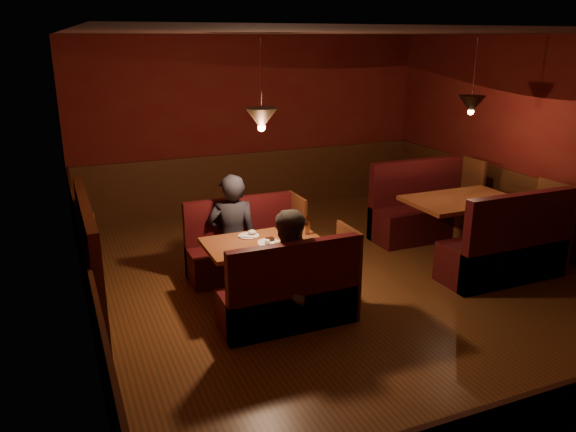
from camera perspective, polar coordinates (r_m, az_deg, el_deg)
name	(u,v)px	position (r m, az deg, el deg)	size (l,w,h in m)	color
room	(334,204)	(6.39, 4.70, 1.22)	(6.02, 7.02, 2.92)	#483019
main_table	(264,254)	(6.31, -2.40, -3.89)	(1.30, 0.79, 0.91)	brown
main_bench_far	(245,251)	(7.05, -4.39, -3.56)	(1.43, 0.51, 0.97)	black
main_bench_near	(292,299)	(5.78, 0.38, -8.43)	(1.43, 0.51, 0.97)	black
second_table	(461,214)	(7.85, 17.15, 0.23)	(1.45, 0.93, 0.82)	brown
second_bench_far	(423,213)	(8.59, 13.51, 0.32)	(1.60, 0.60, 1.15)	black
second_bench_near	(508,252)	(7.35, 21.46, -3.40)	(1.60, 0.60, 1.15)	black
diner_a	(232,213)	(6.79, -5.72, 0.29)	(0.61, 0.40, 1.67)	black
diner_b	(294,252)	(5.66, 0.60, -3.71)	(0.77, 0.60, 1.58)	#413C37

